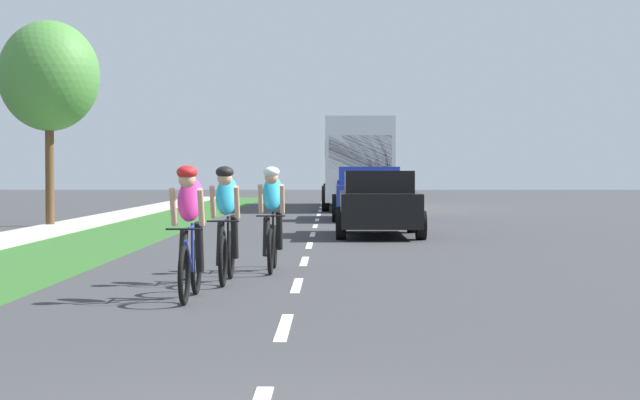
{
  "coord_description": "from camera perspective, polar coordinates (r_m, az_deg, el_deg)",
  "views": [
    {
      "loc": [
        0.47,
        -4.85,
        1.52
      ],
      "look_at": [
        0.17,
        20.22,
        0.82
      ],
      "focal_mm": 59.33,
      "sensor_mm": 36.0,
      "label": 1
    }
  ],
  "objects": [
    {
      "name": "lane_markings_center",
      "position": [
        28.89,
        -0.26,
        -1.42
      ],
      "size": [
        0.12,
        54.07,
        0.01
      ],
      "color": "white",
      "rests_on": "ground_plane"
    },
    {
      "name": "bus_white",
      "position": [
        43.32,
        1.99,
        2.19
      ],
      "size": [
        2.78,
        11.6,
        3.48
      ],
      "color": "silver",
      "rests_on": "ground_plane"
    },
    {
      "name": "cyclist_trailing",
      "position": [
        14.29,
        -5.06,
        -1.25
      ],
      "size": [
        0.42,
        1.72,
        1.58
      ],
      "color": "black",
      "rests_on": "ground_plane"
    },
    {
      "name": "street_tree_near",
      "position": [
        29.96,
        -14.41,
        6.47
      ],
      "size": [
        2.74,
        2.74,
        5.62
      ],
      "color": "brown",
      "rests_on": "ground_plane"
    },
    {
      "name": "sidewalk_concrete",
      "position": [
        25.9,
        -15.34,
        -1.82
      ],
      "size": [
        1.6,
        70.0,
        0.1
      ],
      "primitive_type": "cube",
      "color": "#B2ADA3",
      "rests_on": "ground_plane"
    },
    {
      "name": "cyclist_distant",
      "position": [
        15.86,
        -2.59,
        -0.96
      ],
      "size": [
        0.42,
        1.72,
        1.58
      ],
      "color": "black",
      "rests_on": "ground_plane"
    },
    {
      "name": "sedan_black",
      "position": [
        24.61,
        3.16,
        -0.16
      ],
      "size": [
        1.98,
        4.3,
        1.52
      ],
      "color": "black",
      "rests_on": "ground_plane"
    },
    {
      "name": "ground_plane",
      "position": [
        24.9,
        -0.41,
        -1.91
      ],
      "size": [
        120.0,
        120.0,
        0.0
      ],
      "primitive_type": "plane",
      "color": "#38383A"
    },
    {
      "name": "cyclist_lead",
      "position": [
        12.46,
        -7.03,
        -1.67
      ],
      "size": [
        0.42,
        1.72,
        1.58
      ],
      "color": "black",
      "rests_on": "ground_plane"
    },
    {
      "name": "pickup_blue",
      "position": [
        32.79,
        2.59,
        0.38
      ],
      "size": [
        2.22,
        5.1,
        1.64
      ],
      "color": "#23389E",
      "rests_on": "ground_plane"
    },
    {
      "name": "grass_verge",
      "position": [
        25.4,
        -10.76,
        -1.86
      ],
      "size": [
        2.62,
        70.0,
        0.01
      ],
      "primitive_type": "cube",
      "color": "#2D6026",
      "rests_on": "ground_plane"
    }
  ]
}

